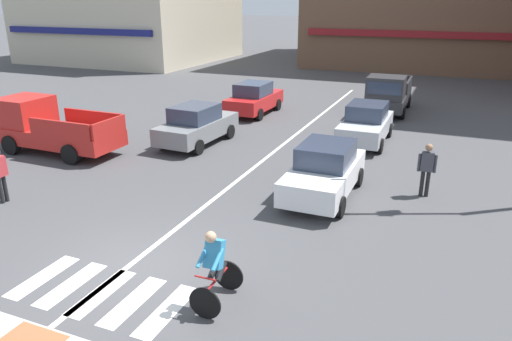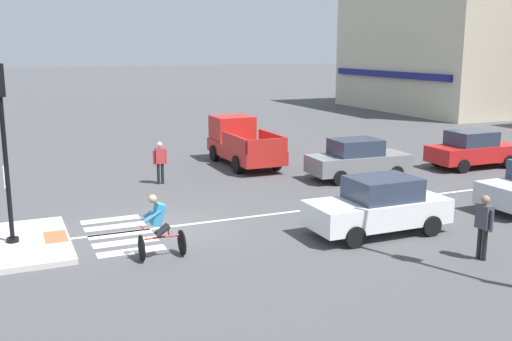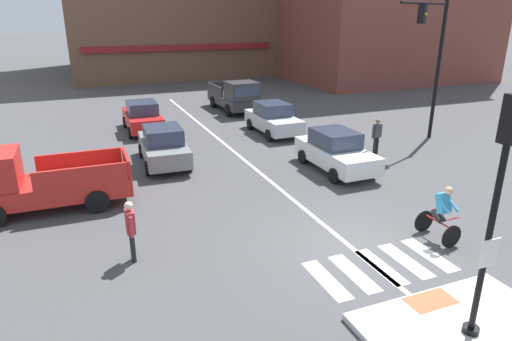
{
  "view_description": "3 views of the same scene",
  "coord_description": "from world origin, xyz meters",
  "px_view_note": "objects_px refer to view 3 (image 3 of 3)",
  "views": [
    {
      "loc": [
        6.25,
        -7.69,
        5.76
      ],
      "look_at": [
        1.32,
        4.1,
        1.17
      ],
      "focal_mm": 33.9,
      "sensor_mm": 36.0,
      "label": 1
    },
    {
      "loc": [
        16.45,
        -3.93,
        5.28
      ],
      "look_at": [
        -0.96,
        3.62,
        1.3
      ],
      "focal_mm": 41.49,
      "sensor_mm": 36.0,
      "label": 2
    },
    {
      "loc": [
        -6.68,
        -9.03,
        6.12
      ],
      "look_at": [
        -1.14,
        4.56,
        0.92
      ],
      "focal_mm": 31.34,
      "sensor_mm": 36.0,
      "label": 3
    }
  ],
  "objects_px": {
    "cyclist": "(441,212)",
    "pickup_truck_red_cross_left": "(32,182)",
    "car_red_westbound_distant": "(143,117)",
    "pedestrian_waiting_far_side": "(377,133)",
    "signal_pole": "(496,200)",
    "car_silver_eastbound_far": "(273,118)",
    "traffic_light_mast": "(433,51)",
    "car_white_eastbound_mid": "(336,151)",
    "pickup_truck_charcoal_eastbound_distant": "(236,97)",
    "pedestrian_at_curb_left": "(131,227)",
    "car_grey_westbound_far": "(163,146)"
  },
  "relations": [
    {
      "from": "pickup_truck_charcoal_eastbound_distant",
      "to": "pedestrian_at_curb_left",
      "type": "xyz_separation_m",
      "value": [
        -8.72,
        -16.45,
        0.0
      ]
    },
    {
      "from": "pickup_truck_red_cross_left",
      "to": "cyclist",
      "type": "xyz_separation_m",
      "value": [
        10.68,
        -6.55,
        -0.11
      ]
    },
    {
      "from": "car_red_westbound_distant",
      "to": "pickup_truck_red_cross_left",
      "type": "relative_size",
      "value": 0.8
    },
    {
      "from": "cyclist",
      "to": "pedestrian_waiting_far_side",
      "type": "distance_m",
      "value": 8.15
    },
    {
      "from": "signal_pole",
      "to": "car_silver_eastbound_far",
      "type": "relative_size",
      "value": 1.15
    },
    {
      "from": "cyclist",
      "to": "car_silver_eastbound_far",
      "type": "bearing_deg",
      "value": 87.53
    },
    {
      "from": "pedestrian_at_curb_left",
      "to": "pedestrian_waiting_far_side",
      "type": "bearing_deg",
      "value": 24.82
    },
    {
      "from": "signal_pole",
      "to": "cyclist",
      "type": "distance_m",
      "value": 4.67
    },
    {
      "from": "pedestrian_at_curb_left",
      "to": "pickup_truck_red_cross_left",
      "type": "bearing_deg",
      "value": 119.69
    },
    {
      "from": "pickup_truck_red_cross_left",
      "to": "pedestrian_at_curb_left",
      "type": "xyz_separation_m",
      "value": [
        2.52,
        -4.42,
        0.0
      ]
    },
    {
      "from": "pedestrian_at_curb_left",
      "to": "car_grey_westbound_far",
      "type": "bearing_deg",
      "value": 73.05
    },
    {
      "from": "signal_pole",
      "to": "cyclist",
      "type": "height_order",
      "value": "signal_pole"
    },
    {
      "from": "pickup_truck_red_cross_left",
      "to": "car_red_westbound_distant",
      "type": "bearing_deg",
      "value": 61.88
    },
    {
      "from": "car_red_westbound_distant",
      "to": "cyclist",
      "type": "bearing_deg",
      "value": -69.68
    },
    {
      "from": "cyclist",
      "to": "pedestrian_at_curb_left",
      "type": "distance_m",
      "value": 8.43
    },
    {
      "from": "car_white_eastbound_mid",
      "to": "pickup_truck_red_cross_left",
      "type": "xyz_separation_m",
      "value": [
        -11.16,
        0.26,
        0.17
      ]
    },
    {
      "from": "car_red_westbound_distant",
      "to": "cyclist",
      "type": "distance_m",
      "value": 16.72
    },
    {
      "from": "traffic_light_mast",
      "to": "cyclist",
      "type": "bearing_deg",
      "value": -129.29
    },
    {
      "from": "cyclist",
      "to": "car_red_westbound_distant",
      "type": "bearing_deg",
      "value": 110.32
    },
    {
      "from": "pickup_truck_charcoal_eastbound_distant",
      "to": "cyclist",
      "type": "distance_m",
      "value": 18.59
    },
    {
      "from": "traffic_light_mast",
      "to": "car_grey_westbound_far",
      "type": "relative_size",
      "value": 1.61
    },
    {
      "from": "car_silver_eastbound_far",
      "to": "signal_pole",
      "type": "bearing_deg",
      "value": -100.33
    },
    {
      "from": "signal_pole",
      "to": "car_silver_eastbound_far",
      "type": "distance_m",
      "value": 16.44
    },
    {
      "from": "car_silver_eastbound_far",
      "to": "cyclist",
      "type": "bearing_deg",
      "value": -92.47
    },
    {
      "from": "cyclist",
      "to": "signal_pole",
      "type": "bearing_deg",
      "value": -124.86
    },
    {
      "from": "signal_pole",
      "to": "traffic_light_mast",
      "type": "bearing_deg",
      "value": 51.93
    },
    {
      "from": "signal_pole",
      "to": "cyclist",
      "type": "xyz_separation_m",
      "value": [
        2.38,
        3.42,
        -2.12
      ]
    },
    {
      "from": "car_red_westbound_distant",
      "to": "pedestrian_at_curb_left",
      "type": "distance_m",
      "value": 13.75
    },
    {
      "from": "pedestrian_at_curb_left",
      "to": "car_white_eastbound_mid",
      "type": "bearing_deg",
      "value": 25.73
    },
    {
      "from": "pickup_truck_charcoal_eastbound_distant",
      "to": "pedestrian_waiting_far_side",
      "type": "bearing_deg",
      "value": -76.07
    },
    {
      "from": "traffic_light_mast",
      "to": "pickup_truck_charcoal_eastbound_distant",
      "type": "relative_size",
      "value": 1.31
    },
    {
      "from": "pickup_truck_red_cross_left",
      "to": "pickup_truck_charcoal_eastbound_distant",
      "type": "height_order",
      "value": "same"
    },
    {
      "from": "car_red_westbound_distant",
      "to": "cyclist",
      "type": "xyz_separation_m",
      "value": [
        5.81,
        -15.68,
        0.06
      ]
    },
    {
      "from": "car_silver_eastbound_far",
      "to": "pickup_truck_charcoal_eastbound_distant",
      "type": "height_order",
      "value": "pickup_truck_charcoal_eastbound_distant"
    },
    {
      "from": "car_white_eastbound_mid",
      "to": "pedestrian_at_curb_left",
      "type": "relative_size",
      "value": 2.46
    },
    {
      "from": "traffic_light_mast",
      "to": "car_white_eastbound_mid",
      "type": "xyz_separation_m",
      "value": [
        -6.45,
        -2.17,
        -3.57
      ]
    },
    {
      "from": "car_silver_eastbound_far",
      "to": "car_red_westbound_distant",
      "type": "height_order",
      "value": "same"
    },
    {
      "from": "pickup_truck_red_cross_left",
      "to": "car_white_eastbound_mid",
      "type": "bearing_deg",
      "value": -1.34
    },
    {
      "from": "car_red_westbound_distant",
      "to": "cyclist",
      "type": "height_order",
      "value": "cyclist"
    },
    {
      "from": "pedestrian_at_curb_left",
      "to": "cyclist",
      "type": "bearing_deg",
      "value": -14.63
    },
    {
      "from": "pickup_truck_red_cross_left",
      "to": "pedestrian_waiting_far_side",
      "type": "relative_size",
      "value": 3.06
    },
    {
      "from": "car_white_eastbound_mid",
      "to": "car_red_westbound_distant",
      "type": "relative_size",
      "value": 1.0
    },
    {
      "from": "signal_pole",
      "to": "traffic_light_mast",
      "type": "relative_size",
      "value": 0.7
    },
    {
      "from": "car_red_westbound_distant",
      "to": "pedestrian_waiting_far_side",
      "type": "relative_size",
      "value": 2.47
    },
    {
      "from": "traffic_light_mast",
      "to": "car_white_eastbound_mid",
      "type": "relative_size",
      "value": 1.64
    },
    {
      "from": "car_white_eastbound_mid",
      "to": "pedestrian_waiting_far_side",
      "type": "distance_m",
      "value": 3.08
    },
    {
      "from": "car_red_westbound_distant",
      "to": "pedestrian_waiting_far_side",
      "type": "distance_m",
      "value": 12.3
    },
    {
      "from": "car_silver_eastbound_far",
      "to": "pedestrian_waiting_far_side",
      "type": "height_order",
      "value": "pedestrian_waiting_far_side"
    },
    {
      "from": "car_silver_eastbound_far",
      "to": "pedestrian_at_curb_left",
      "type": "height_order",
      "value": "pedestrian_at_curb_left"
    },
    {
      "from": "cyclist",
      "to": "pickup_truck_red_cross_left",
      "type": "bearing_deg",
      "value": 148.46
    }
  ]
}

